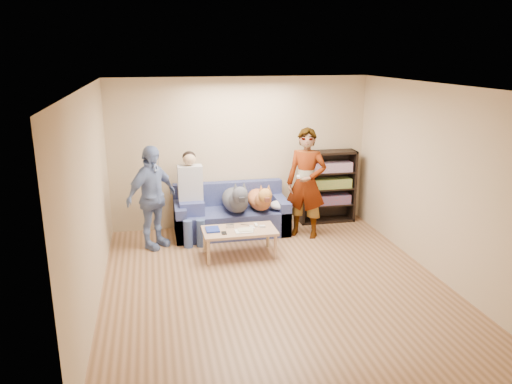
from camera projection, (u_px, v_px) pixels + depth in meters
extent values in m
plane|color=brown|center=(275.00, 284.00, 6.67)|extent=(5.00, 5.00, 0.00)
plane|color=white|center=(277.00, 86.00, 5.97)|extent=(5.00, 5.00, 0.00)
plane|color=tan|center=(241.00, 153.00, 8.67)|extent=(4.50, 0.00, 4.50)
plane|color=tan|center=(352.00, 273.00, 3.97)|extent=(4.50, 0.00, 4.50)
plane|color=tan|center=(90.00, 201.00, 5.87)|extent=(0.00, 5.00, 5.00)
plane|color=tan|center=(436.00, 181.00, 6.77)|extent=(0.00, 5.00, 5.00)
ellipsoid|color=#AFAFB4|center=(282.00, 205.00, 8.42)|extent=(0.43, 0.36, 0.15)
imported|color=gray|center=(306.00, 183.00, 8.20)|extent=(0.79, 0.73, 1.82)
imported|color=#7588BC|center=(152.00, 198.00, 7.73)|extent=(0.98, 0.94, 1.63)
cube|color=silver|center=(298.00, 177.00, 7.92)|extent=(0.07, 0.13, 0.03)
cube|color=navy|center=(212.00, 229.00, 7.46)|extent=(0.20, 0.26, 0.03)
cube|color=white|center=(244.00, 231.00, 7.41)|extent=(0.26, 0.20, 0.02)
cube|color=beige|center=(246.00, 230.00, 7.43)|extent=(0.22, 0.17, 0.01)
cube|color=#A9A9AD|center=(230.00, 226.00, 7.58)|extent=(0.11, 0.06, 0.05)
cube|color=white|center=(256.00, 225.00, 7.64)|extent=(0.04, 0.13, 0.03)
cube|color=silver|center=(262.00, 226.00, 7.58)|extent=(0.09, 0.06, 0.03)
cylinder|color=white|center=(253.00, 228.00, 7.51)|extent=(0.07, 0.07, 0.02)
cylinder|color=silver|center=(252.00, 227.00, 7.59)|extent=(0.07, 0.07, 0.02)
cylinder|color=orange|center=(240.00, 233.00, 7.34)|extent=(0.13, 0.06, 0.01)
cylinder|color=black|center=(245.00, 225.00, 7.69)|extent=(0.13, 0.08, 0.01)
cube|color=black|center=(224.00, 233.00, 7.33)|extent=(0.07, 0.12, 0.02)
cube|color=#515B93|center=(231.00, 221.00, 8.50)|extent=(1.90, 0.85, 0.42)
cube|color=#515B93|center=(228.00, 193.00, 8.70)|extent=(1.90, 0.18, 0.40)
cube|color=#515B93|center=(180.00, 220.00, 8.30)|extent=(0.18, 0.85, 0.58)
cube|color=#515B93|center=(280.00, 214.00, 8.65)|extent=(0.18, 0.85, 0.58)
cube|color=#3E4888|center=(192.00, 207.00, 8.20)|extent=(0.40, 0.38, 0.22)
cylinder|color=#445796|center=(188.00, 235.00, 7.87)|extent=(0.14, 0.14, 0.47)
cylinder|color=#3B4983|center=(201.00, 234.00, 7.91)|extent=(0.14, 0.14, 0.47)
cube|color=#B9B8BD|center=(190.00, 183.00, 8.19)|extent=(0.40, 0.24, 0.58)
sphere|color=tan|center=(189.00, 159.00, 8.08)|extent=(0.21, 0.21, 0.21)
ellipsoid|color=black|center=(189.00, 157.00, 8.10)|extent=(0.22, 0.22, 0.19)
ellipsoid|color=#46494F|center=(235.00, 200.00, 8.35)|extent=(0.42, 0.88, 0.37)
sphere|color=#45484E|center=(238.00, 201.00, 8.02)|extent=(0.32, 0.32, 0.32)
sphere|color=#4C4E57|center=(240.00, 195.00, 7.81)|extent=(0.26, 0.26, 0.26)
cube|color=black|center=(242.00, 199.00, 7.71)|extent=(0.08, 0.12, 0.07)
cone|color=#484A52|center=(235.00, 186.00, 7.79)|extent=(0.08, 0.08, 0.12)
cone|color=#46484F|center=(244.00, 186.00, 7.81)|extent=(0.08, 0.08, 0.12)
cylinder|color=#464A4F|center=(231.00, 195.00, 8.76)|extent=(0.05, 0.29, 0.17)
ellipsoid|color=#C3663B|center=(259.00, 200.00, 8.45)|extent=(0.37, 0.77, 0.32)
sphere|color=#A66A32|center=(263.00, 200.00, 8.14)|extent=(0.28, 0.28, 0.28)
sphere|color=#BE763A|center=(265.00, 195.00, 7.96)|extent=(0.23, 0.23, 0.23)
cube|color=brown|center=(267.00, 199.00, 7.86)|extent=(0.07, 0.11, 0.06)
cone|color=#BC6439|center=(261.00, 188.00, 7.93)|extent=(0.07, 0.07, 0.11)
cone|color=#A86A33|center=(269.00, 188.00, 7.96)|extent=(0.07, 0.07, 0.11)
cylinder|color=#B07A36|center=(254.00, 195.00, 8.82)|extent=(0.04, 0.25, 0.15)
cube|color=tan|center=(239.00, 231.00, 7.50)|extent=(1.10, 0.60, 0.04)
cylinder|color=tan|center=(209.00, 253.00, 7.22)|extent=(0.05, 0.05, 0.38)
cylinder|color=tan|center=(275.00, 247.00, 7.42)|extent=(0.05, 0.05, 0.38)
cylinder|color=tan|center=(205.00, 240.00, 7.69)|extent=(0.05, 0.05, 0.38)
cylinder|color=tan|center=(268.00, 236.00, 7.89)|extent=(0.05, 0.05, 0.38)
cube|color=black|center=(302.00, 188.00, 8.89)|extent=(0.04, 0.34, 1.30)
cube|color=black|center=(352.00, 185.00, 9.08)|extent=(0.04, 0.34, 1.30)
cube|color=black|center=(329.00, 152.00, 8.82)|extent=(1.00, 0.34, 0.04)
cube|color=black|center=(326.00, 220.00, 9.16)|extent=(1.00, 0.34, 0.04)
cube|color=black|center=(324.00, 184.00, 9.14)|extent=(1.00, 0.02, 1.30)
cube|color=black|center=(326.00, 204.00, 9.08)|extent=(0.94, 0.32, 0.03)
cube|color=black|center=(327.00, 188.00, 9.00)|extent=(0.94, 0.32, 0.02)
cube|color=black|center=(328.00, 172.00, 8.92)|extent=(0.94, 0.32, 0.02)
cube|color=#B23333|center=(327.00, 199.00, 9.03)|extent=(0.84, 0.24, 0.17)
cube|color=gold|center=(328.00, 183.00, 8.95)|extent=(0.84, 0.24, 0.17)
cube|color=#994C99|center=(328.00, 167.00, 8.87)|extent=(0.84, 0.24, 0.17)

